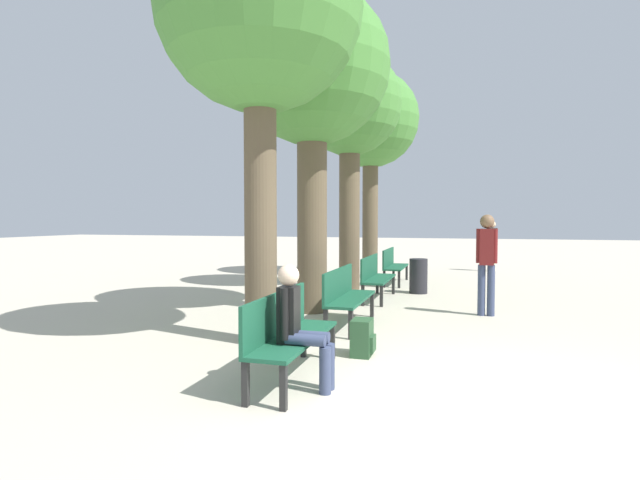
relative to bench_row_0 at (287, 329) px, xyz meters
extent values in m
plane|color=beige|center=(1.71, -0.19, -0.53)|extent=(80.00, 80.00, 0.00)
cube|color=#195138|center=(0.09, 0.00, -0.09)|extent=(0.45, 1.78, 0.04)
cube|color=#195138|center=(-0.11, 0.00, 0.15)|extent=(0.04, 1.78, 0.46)
cube|color=black|center=(0.28, -0.85, -0.32)|extent=(0.06, 0.06, 0.42)
cube|color=black|center=(0.28, 0.85, -0.32)|extent=(0.06, 0.06, 0.42)
cube|color=black|center=(-0.09, -0.85, -0.32)|extent=(0.06, 0.06, 0.42)
cube|color=black|center=(-0.09, 0.85, -0.32)|extent=(0.06, 0.06, 0.42)
cube|color=#195138|center=(0.09, 2.71, -0.09)|extent=(0.45, 1.78, 0.04)
cube|color=#195138|center=(-0.11, 2.71, 0.15)|extent=(0.04, 1.78, 0.46)
cube|color=black|center=(0.28, 1.87, -0.32)|extent=(0.06, 0.06, 0.42)
cube|color=black|center=(0.28, 3.56, -0.32)|extent=(0.06, 0.06, 0.42)
cube|color=black|center=(-0.09, 1.87, -0.32)|extent=(0.06, 0.06, 0.42)
cube|color=black|center=(-0.09, 3.56, -0.32)|extent=(0.06, 0.06, 0.42)
cube|color=#195138|center=(0.09, 5.43, -0.09)|extent=(0.45, 1.78, 0.04)
cube|color=#195138|center=(-0.11, 5.43, 0.15)|extent=(0.04, 1.78, 0.46)
cube|color=black|center=(0.28, 4.58, -0.32)|extent=(0.06, 0.06, 0.42)
cube|color=black|center=(0.28, 6.27, -0.32)|extent=(0.06, 0.06, 0.42)
cube|color=black|center=(-0.09, 4.58, -0.32)|extent=(0.06, 0.06, 0.42)
cube|color=black|center=(-0.09, 6.27, -0.32)|extent=(0.06, 0.06, 0.42)
cube|color=#195138|center=(0.09, 8.14, -0.09)|extent=(0.45, 1.78, 0.04)
cube|color=#195138|center=(-0.11, 8.14, 0.15)|extent=(0.04, 1.78, 0.46)
cube|color=black|center=(0.28, 7.30, -0.32)|extent=(0.06, 0.06, 0.42)
cube|color=black|center=(0.28, 8.99, -0.32)|extent=(0.06, 0.06, 0.42)
cube|color=black|center=(-0.09, 7.30, -0.32)|extent=(0.06, 0.06, 0.42)
cube|color=black|center=(-0.09, 8.99, -0.32)|extent=(0.06, 0.06, 0.42)
cylinder|color=brown|center=(-0.86, 1.35, 1.35)|extent=(0.44, 0.44, 3.75)
sphere|color=#478438|center=(-0.86, 1.35, 3.99)|extent=(2.77, 2.77, 2.77)
cylinder|color=brown|center=(-0.86, 3.73, 1.30)|extent=(0.54, 0.54, 3.66)
sphere|color=#478438|center=(-0.86, 3.73, 3.90)|extent=(2.81, 2.81, 2.81)
cylinder|color=brown|center=(-0.86, 6.80, 1.36)|extent=(0.50, 0.50, 3.77)
sphere|color=#478438|center=(-0.86, 6.80, 3.92)|extent=(2.48, 2.48, 2.48)
cylinder|color=brown|center=(-0.86, 9.56, 1.39)|extent=(0.45, 0.45, 3.83)
sphere|color=#478438|center=(-0.86, 9.56, 4.07)|extent=(2.80, 2.80, 2.80)
cylinder|color=#384260|center=(0.32, -0.33, -0.02)|extent=(0.40, 0.12, 0.12)
cylinder|color=#384260|center=(0.52, -0.33, -0.30)|extent=(0.12, 0.12, 0.46)
cylinder|color=#384260|center=(0.32, -0.19, -0.02)|extent=(0.40, 0.12, 0.12)
cylinder|color=#384260|center=(0.52, -0.19, -0.30)|extent=(0.12, 0.12, 0.46)
cube|color=black|center=(0.12, -0.26, 0.21)|extent=(0.18, 0.22, 0.57)
cylinder|color=black|center=(0.12, -0.38, 0.24)|extent=(0.08, 0.08, 0.51)
cylinder|color=black|center=(0.12, -0.14, 0.24)|extent=(0.08, 0.08, 0.51)
sphere|color=beige|center=(0.12, -0.26, 0.60)|extent=(0.22, 0.22, 0.22)
cube|color=#284C2D|center=(0.59, 1.09, -0.30)|extent=(0.24, 0.34, 0.45)
cube|color=#284C2D|center=(0.73, 1.09, -0.37)|extent=(0.04, 0.24, 0.20)
cylinder|color=beige|center=(2.60, 12.11, -0.12)|extent=(0.12, 0.12, 0.82)
cylinder|color=beige|center=(2.74, 12.11, -0.12)|extent=(0.12, 0.12, 0.82)
cube|color=black|center=(2.67, 12.11, 0.58)|extent=(0.29, 0.29, 0.58)
cylinder|color=black|center=(2.55, 12.11, 0.60)|extent=(0.09, 0.09, 0.55)
cylinder|color=black|center=(2.79, 12.11, 0.60)|extent=(0.09, 0.09, 0.55)
sphere|color=tan|center=(2.67, 12.11, 0.99)|extent=(0.22, 0.22, 0.22)
cylinder|color=#384260|center=(2.10, 4.22, -0.08)|extent=(0.13, 0.13, 0.89)
cylinder|color=#384260|center=(2.26, 4.22, -0.08)|extent=(0.13, 0.13, 0.89)
cube|color=maroon|center=(2.18, 4.22, 0.68)|extent=(0.25, 0.21, 0.63)
cylinder|color=maroon|center=(2.05, 4.22, 0.69)|extent=(0.09, 0.09, 0.60)
cylinder|color=maroon|center=(2.31, 4.22, 0.69)|extent=(0.09, 0.09, 0.60)
sphere|color=brown|center=(2.18, 4.22, 1.12)|extent=(0.24, 0.24, 0.24)
cylinder|color=#232328|center=(0.81, 6.57, -0.14)|extent=(0.41, 0.41, 0.79)
camera|label=1|loc=(1.79, -4.92, 1.16)|focal=28.00mm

